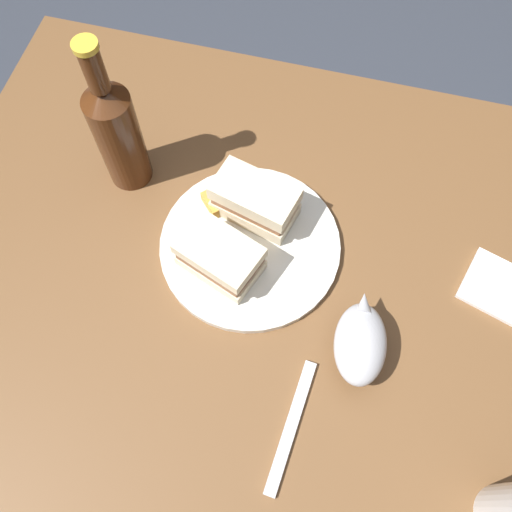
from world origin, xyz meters
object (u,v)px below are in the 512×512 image
plate (250,246)px  fork (291,426)px  napkin (503,290)px  gravy_boat (360,343)px  sandwich_half_right (220,257)px  sandwich_half_left (255,201)px  cider_bottle (117,131)px

plate → fork: size_ratio=1.51×
napkin → gravy_boat: bearing=-143.6°
sandwich_half_right → fork: sandwich_half_right is taller
sandwich_half_left → gravy_boat: bearing=-42.4°
fork → plate: bearing=-148.6°
sandwich_half_right → cider_bottle: 0.24m
sandwich_half_right → napkin: 0.42m
sandwich_half_right → cider_bottle: cider_bottle is taller
sandwich_half_left → fork: sandwich_half_left is taller
sandwich_half_right → gravy_boat: 0.23m
sandwich_half_left → cider_bottle: bearing=172.7°
plate → cider_bottle: 0.26m
sandwich_half_left → sandwich_half_right: bearing=-104.6°
gravy_boat → fork: 0.14m
sandwich_half_right → cider_bottle: bearing=145.9°
cider_bottle → fork: (0.34, -0.32, -0.11)m
fork → sandwich_half_left: bearing=-151.9°
plate → cider_bottle: size_ratio=0.99×
plate → napkin: (0.38, 0.02, -0.00)m
sandwich_half_left → gravy_boat: sandwich_half_left is taller
sandwich_half_left → napkin: size_ratio=1.24×
plate → gravy_boat: (0.18, -0.12, 0.03)m
gravy_boat → sandwich_half_left: bearing=137.6°
cider_bottle → sandwich_half_right: bearing=-34.1°
sandwich_half_left → sandwich_half_right: (-0.03, -0.10, -0.00)m
gravy_boat → napkin: size_ratio=1.19×
cider_bottle → napkin: cider_bottle is taller
sandwich_half_right → fork: 0.25m
plate → fork: (0.12, -0.24, -0.00)m
sandwich_half_right → napkin: size_ratio=1.20×
plate → sandwich_half_left: bearing=96.6°
cider_bottle → napkin: size_ratio=2.50×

